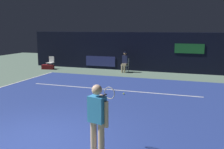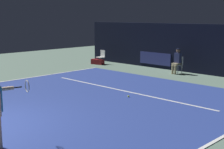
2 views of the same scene
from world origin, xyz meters
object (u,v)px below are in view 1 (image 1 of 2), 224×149
object	(u,v)px
tennis_player	(98,118)
line_judge_on_chair	(125,62)
tennis_ball	(124,94)
equipment_bag	(48,67)
courtside_chair_near	(51,62)

from	to	relation	value
tennis_player	line_judge_on_chair	distance (m)	11.67
tennis_ball	equipment_bag	xyz separation A→B (m)	(-7.08, 5.02, 0.11)
line_judge_on_chair	tennis_ball	size ratio (longest dim) A/B	19.41
courtside_chair_near	tennis_ball	xyz separation A→B (m)	(6.98, -5.26, -0.46)
equipment_bag	tennis_ball	bearing A→B (deg)	-45.29
line_judge_on_chair	tennis_ball	bearing A→B (deg)	-74.08
courtside_chair_near	line_judge_on_chair	bearing A→B (deg)	4.06
tennis_ball	line_judge_on_chair	bearing A→B (deg)	105.92
tennis_player	tennis_ball	size ratio (longest dim) A/B	25.44
line_judge_on_chair	equipment_bag	size ratio (longest dim) A/B	1.57
tennis_player	line_judge_on_chair	bearing A→B (deg)	103.49
tennis_ball	equipment_bag	size ratio (longest dim) A/B	0.08
courtside_chair_near	equipment_bag	bearing A→B (deg)	-111.83
tennis_player	courtside_chair_near	world-z (taller)	tennis_player
tennis_player	equipment_bag	distance (m)	13.52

